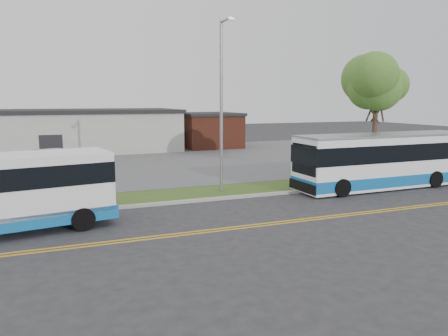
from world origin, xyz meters
name	(u,v)px	position (x,y,z in m)	size (l,w,h in m)	color
ground	(186,208)	(0.00, 0.00, 0.00)	(140.00, 140.00, 0.00)	#28282B
lane_line_north	(212,229)	(0.00, -3.85, 0.01)	(70.00, 0.12, 0.01)	gold
lane_line_south	(215,231)	(0.00, -4.15, 0.01)	(70.00, 0.12, 0.01)	gold
curb	(179,202)	(0.00, 1.10, 0.07)	(80.00, 0.30, 0.15)	#9E9B93
verge	(170,196)	(0.00, 2.90, 0.05)	(80.00, 3.30, 0.10)	#2B4B19
parking_lot	(128,162)	(0.00, 17.00, 0.05)	(80.00, 25.00, 0.10)	#4C4C4F
commercial_building	(50,131)	(-6.00, 27.00, 2.18)	(25.40, 10.40, 4.35)	#9E9E99
brick_wing	(208,130)	(10.50, 26.00, 1.96)	(6.30, 7.30, 3.90)	brown
tree_east	(377,86)	(14.00, 3.00, 6.20)	(5.20, 5.20, 8.33)	#3C2C21
streetlight_near	(222,101)	(3.00, 2.73, 5.23)	(0.35, 1.53, 9.50)	gray
shuttle_bus	(25,190)	(-7.09, -1.12, 1.68)	(8.50, 3.92, 3.14)	#0F5FA5
transit_bus	(385,160)	(12.89, 0.60, 1.66)	(11.85, 2.98, 3.28)	white
pedestrian	(38,193)	(-6.72, 1.90, 0.93)	(0.61, 0.40, 1.67)	black
parked_car_a	(51,161)	(-6.05, 13.73, 0.92)	(1.74, 5.00, 1.65)	#9E9FA5
parked_car_b	(62,162)	(-5.30, 13.89, 0.76)	(1.84, 4.53, 1.31)	silver
grocery_bag_left	(32,208)	(-7.02, 1.65, 0.26)	(0.32, 0.32, 0.32)	white
grocery_bag_right	(45,205)	(-6.42, 2.15, 0.26)	(0.32, 0.32, 0.32)	white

